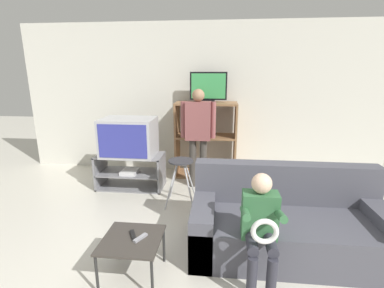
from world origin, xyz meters
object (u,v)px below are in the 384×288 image
snack_table (132,242)px  person_standing_adult (198,129)px  remote_control_black (133,235)px  remote_control_white (140,238)px  tv_stand (131,171)px  television_main (129,137)px  television_flat (208,88)px  person_seated_child (261,223)px  media_shelf (206,139)px  couch (288,225)px  folding_stool (181,169)px

snack_table → person_standing_adult: (0.40, 2.08, 0.58)m
remote_control_black → remote_control_white: bearing=-53.1°
tv_stand → television_main: television_main is taller
television_flat → person_seated_child: (0.57, -2.57, -0.94)m
television_main → media_shelf: size_ratio=0.62×
tv_stand → person_seated_child: 2.59m
remote_control_white → person_seated_child: 1.03m
person_seated_child → remote_control_black: bearing=-179.9°
television_main → tv_stand: bearing=110.0°
couch → person_standing_adult: (-1.04, 1.53, 0.65)m
remote_control_black → remote_control_white: 0.09m
tv_stand → snack_table: (0.65, -1.94, 0.08)m
tv_stand → person_seated_child: person_seated_child is taller
couch → television_flat: bearing=114.1°
television_flat → remote_control_black: (-0.52, -2.57, -1.12)m
snack_table → couch: size_ratio=0.26×
folding_stool → snack_table: (-0.22, -1.44, -0.17)m
folding_stool → person_seated_child: size_ratio=0.66×
remote_control_white → television_flat: bearing=109.8°
media_shelf → folding_stool: 1.19m
folding_stool → remote_control_white: (-0.15, -1.43, -0.12)m
remote_control_white → media_shelf: bearing=110.4°
folding_stool → person_seated_child: (0.87, -1.39, 0.06)m
media_shelf → snack_table: media_shelf is taller
television_flat → couch: (0.92, -2.06, -1.24)m
person_standing_adult → person_seated_child: size_ratio=1.57×
folding_stool → snack_table: folding_stool is taller
media_shelf → remote_control_white: bearing=-99.1°
folding_stool → person_seated_child: person_seated_child is taller
television_flat → person_seated_child: size_ratio=0.62×
tv_stand → person_standing_adult: bearing=7.4°
person_standing_adult → media_shelf: bearing=79.9°
person_standing_adult → snack_table: bearing=-100.8°
television_main → couch: size_ratio=0.41×
snack_table → remote_control_black: 0.06m
remote_control_black → snack_table: bearing=-115.1°
tv_stand → remote_control_black: (0.65, -1.90, 0.13)m
remote_control_white → couch: couch is taller
television_flat → remote_control_black: television_flat is taller
folding_stool → person_standing_adult: person_standing_adult is taller
tv_stand → media_shelf: 1.37m
folding_stool → remote_control_black: folding_stool is taller
television_main → media_shelf: 1.32m
couch → person_seated_child: size_ratio=1.97×
remote_control_black → tv_stand: bearing=81.8°
snack_table → person_standing_adult: 2.20m
remote_control_white → person_seated_child: (1.01, 0.04, 0.18)m
remote_control_black → remote_control_white: size_ratio=1.00×
person_seated_child → folding_stool: bearing=121.9°
person_seated_child → couch: bearing=55.0°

